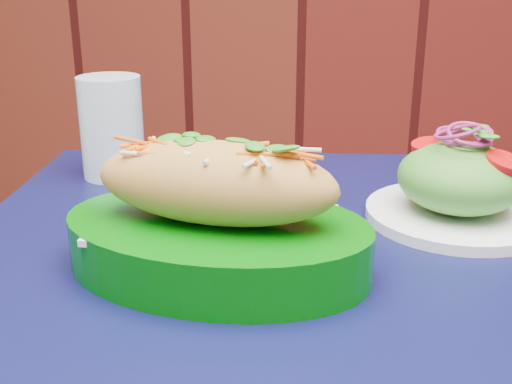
# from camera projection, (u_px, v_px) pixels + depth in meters

# --- Properties ---
(cafe_table) EXTENTS (0.85, 0.85, 0.75)m
(cafe_table) POSITION_uv_depth(u_px,v_px,m) (348.00, 359.00, 0.61)
(cafe_table) COLOR black
(cafe_table) RESTS_ON ground
(banh_mi_basket) EXTENTS (0.31, 0.23, 0.13)m
(banh_mi_basket) POSITION_uv_depth(u_px,v_px,m) (217.00, 220.00, 0.58)
(banh_mi_basket) COLOR #025B06
(banh_mi_basket) RESTS_ON cafe_table
(salad_plate) EXTENTS (0.20, 0.20, 0.11)m
(salad_plate) POSITION_uv_depth(u_px,v_px,m) (459.00, 185.00, 0.70)
(salad_plate) COLOR white
(salad_plate) RESTS_ON cafe_table
(water_glass) EXTENTS (0.08, 0.08, 0.13)m
(water_glass) POSITION_uv_depth(u_px,v_px,m) (112.00, 127.00, 0.84)
(water_glass) COLOR silver
(water_glass) RESTS_ON cafe_table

